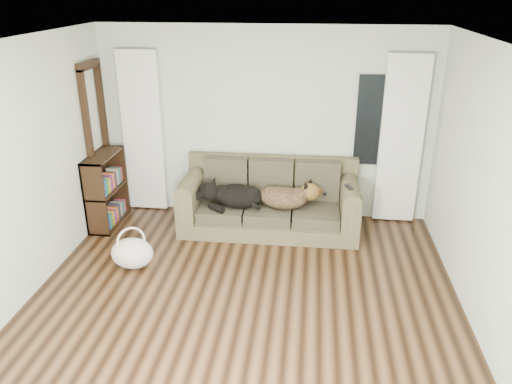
# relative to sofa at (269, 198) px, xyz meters

# --- Properties ---
(floor) EXTENTS (5.00, 5.00, 0.00)m
(floor) POSITION_rel_sofa_xyz_m (-0.11, -1.98, -0.45)
(floor) COLOR black
(floor) RESTS_ON ground
(ceiling) EXTENTS (5.00, 5.00, 0.00)m
(ceiling) POSITION_rel_sofa_xyz_m (-0.11, -1.98, 2.15)
(ceiling) COLOR white
(ceiling) RESTS_ON ground
(wall_back) EXTENTS (4.50, 0.04, 2.60)m
(wall_back) POSITION_rel_sofa_xyz_m (-0.11, 0.52, 0.85)
(wall_back) COLOR beige
(wall_back) RESTS_ON ground
(wall_left) EXTENTS (0.04, 5.00, 2.60)m
(wall_left) POSITION_rel_sofa_xyz_m (-2.36, -1.98, 0.85)
(wall_left) COLOR beige
(wall_left) RESTS_ON ground
(wall_right) EXTENTS (0.04, 5.00, 2.60)m
(wall_right) POSITION_rel_sofa_xyz_m (2.14, -1.98, 0.85)
(wall_right) COLOR beige
(wall_right) RESTS_ON ground
(curtain_left) EXTENTS (0.55, 0.08, 2.25)m
(curtain_left) POSITION_rel_sofa_xyz_m (-1.81, 0.44, 0.70)
(curtain_left) COLOR silver
(curtain_left) RESTS_ON ground
(curtain_right) EXTENTS (0.55, 0.08, 2.25)m
(curtain_right) POSITION_rel_sofa_xyz_m (1.69, 0.44, 0.70)
(curtain_right) COLOR silver
(curtain_right) RESTS_ON ground
(window_pane) EXTENTS (0.50, 0.03, 1.20)m
(window_pane) POSITION_rel_sofa_xyz_m (1.34, 0.50, 0.95)
(window_pane) COLOR black
(window_pane) RESTS_ON wall_back
(door_casing) EXTENTS (0.07, 0.60, 2.10)m
(door_casing) POSITION_rel_sofa_xyz_m (-2.31, 0.07, 0.60)
(door_casing) COLOR black
(door_casing) RESTS_ON ground
(sofa) EXTENTS (2.33, 1.01, 0.95)m
(sofa) POSITION_rel_sofa_xyz_m (0.00, 0.00, 0.00)
(sofa) COLOR brown
(sofa) RESTS_ON floor
(dog_black_lab) EXTENTS (0.77, 0.62, 0.29)m
(dog_black_lab) POSITION_rel_sofa_xyz_m (-0.46, -0.08, 0.03)
(dog_black_lab) COLOR black
(dog_black_lab) RESTS_ON sofa
(dog_shepherd) EXTENTS (0.72, 0.56, 0.29)m
(dog_shepherd) POSITION_rel_sofa_xyz_m (0.23, -0.03, 0.04)
(dog_shepherd) COLOR black
(dog_shepherd) RESTS_ON sofa
(tv_remote) EXTENTS (0.10, 0.18, 0.02)m
(tv_remote) POSITION_rel_sofa_xyz_m (1.00, -0.19, 0.28)
(tv_remote) COLOR black
(tv_remote) RESTS_ON sofa
(tote_bag) EXTENTS (0.59, 0.52, 0.36)m
(tote_bag) POSITION_rel_sofa_xyz_m (-1.49, -1.18, -0.29)
(tote_bag) COLOR beige
(tote_bag) RESTS_ON floor
(bookshelf) EXTENTS (0.40, 0.83, 1.00)m
(bookshelf) POSITION_rel_sofa_xyz_m (-2.20, -0.09, 0.05)
(bookshelf) COLOR black
(bookshelf) RESTS_ON floor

